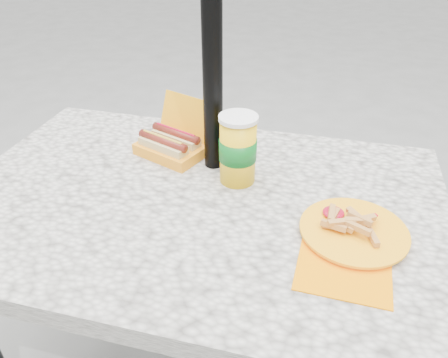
% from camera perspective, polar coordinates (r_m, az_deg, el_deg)
% --- Properties ---
extents(picnic_table, '(1.20, 0.80, 0.75)m').
position_cam_1_polar(picnic_table, '(1.14, -3.45, -6.78)').
color(picnic_table, beige).
rests_on(picnic_table, ground).
extents(umbrella_pole, '(0.05, 0.05, 2.20)m').
position_cam_1_polar(umbrella_pole, '(1.06, -1.59, 18.32)').
color(umbrella_pole, black).
rests_on(umbrella_pole, ground).
extents(hotdog_box, '(0.23, 0.22, 0.14)m').
position_cam_1_polar(hotdog_box, '(1.24, -6.88, 4.60)').
color(hotdog_box, '#FFA310').
rests_on(hotdog_box, picnic_table).
extents(fries_plate, '(0.23, 0.32, 0.05)m').
position_cam_1_polar(fries_plate, '(0.98, 16.37, -6.71)').
color(fries_plate, '#FF8700').
rests_on(fries_plate, picnic_table).
extents(soda_cup, '(0.10, 0.10, 0.18)m').
position_cam_1_polar(soda_cup, '(1.09, 1.82, 3.92)').
color(soda_cup, yellow).
rests_on(soda_cup, picnic_table).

